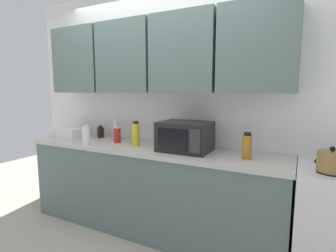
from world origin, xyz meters
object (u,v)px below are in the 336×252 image
at_px(bottle_soy_dark, 101,132).
at_px(bottle_white_jar, 86,135).
at_px(kettle, 332,161).
at_px(bottle_clear_tall, 116,130).
at_px(microwave, 185,136).
at_px(dish_rack, 71,133).
at_px(bottle_amber_vinegar, 247,146).
at_px(bottle_red_sauce, 117,135).
at_px(bottle_yellow_mustard, 136,134).

xyz_separation_m(bottle_soy_dark, bottle_white_jar, (0.15, -0.39, 0.03)).
height_order(kettle, bottle_clear_tall, bottle_clear_tall).
distance_m(microwave, bottle_soy_dark, 1.22).
xyz_separation_m(dish_rack, bottle_soy_dark, (0.32, 0.18, 0.01)).
relative_size(bottle_soy_dark, bottle_amber_vinegar, 0.64).
bearing_deg(bottle_clear_tall, bottle_red_sauce, -48.48).
height_order(bottle_yellow_mustard, bottle_red_sauce, bottle_yellow_mustard).
bearing_deg(bottle_amber_vinegar, microwave, 176.01).
distance_m(dish_rack, bottle_white_jar, 0.52).
bearing_deg(microwave, bottle_soy_dark, 171.55).
bearing_deg(bottle_yellow_mustard, dish_rack, 177.86).
height_order(kettle, bottle_red_sauce, kettle).
bearing_deg(bottle_amber_vinegar, bottle_red_sauce, 177.59).
distance_m(bottle_clear_tall, bottle_yellow_mustard, 0.45).
height_order(bottle_soy_dark, bottle_yellow_mustard, bottle_yellow_mustard).
bearing_deg(bottle_soy_dark, kettle, -8.03).
height_order(kettle, bottle_white_jar, bottle_white_jar).
xyz_separation_m(microwave, bottle_white_jar, (-1.06, -0.21, -0.04)).
relative_size(dish_rack, bottle_soy_dark, 2.59).
distance_m(kettle, bottle_red_sauce, 2.01).
distance_m(dish_rack, bottle_red_sauce, 0.71).
xyz_separation_m(bottle_clear_tall, bottle_red_sauce, (0.12, -0.14, -0.03)).
bearing_deg(bottle_soy_dark, bottle_clear_tall, -4.60).
xyz_separation_m(bottle_amber_vinegar, bottle_white_jar, (-1.64, -0.17, -0.01)).
bearing_deg(bottle_clear_tall, microwave, -9.49).
relative_size(bottle_clear_tall, bottle_white_jar, 1.16).
xyz_separation_m(bottle_yellow_mustard, bottle_amber_vinegar, (1.13, -0.01, -0.02)).
bearing_deg(bottle_amber_vinegar, bottle_soy_dark, 173.00).
height_order(kettle, bottle_yellow_mustard, bottle_yellow_mustard).
bearing_deg(bottle_white_jar, bottle_clear_tall, 73.15).
xyz_separation_m(bottle_red_sauce, bottle_white_jar, (-0.24, -0.23, 0.02)).
distance_m(dish_rack, bottle_clear_tall, 0.60).
bearing_deg(bottle_yellow_mustard, bottle_red_sauce, 169.36).
height_order(bottle_amber_vinegar, bottle_white_jar, bottle_amber_vinegar).
bearing_deg(dish_rack, bottle_amber_vinegar, -1.17).
distance_m(kettle, dish_rack, 2.71).
distance_m(bottle_soy_dark, bottle_yellow_mustard, 0.70).
relative_size(bottle_yellow_mustard, bottle_red_sauce, 1.46).
height_order(microwave, bottle_white_jar, microwave).
relative_size(bottle_clear_tall, bottle_yellow_mustard, 0.94).
height_order(dish_rack, bottle_soy_dark, bottle_soy_dark).
height_order(microwave, bottle_soy_dark, microwave).
distance_m(kettle, bottle_clear_tall, 2.15).
bearing_deg(bottle_red_sauce, bottle_amber_vinegar, -2.41).
relative_size(kettle, dish_rack, 0.49).
xyz_separation_m(dish_rack, bottle_amber_vinegar, (2.11, -0.04, 0.05)).
xyz_separation_m(kettle, bottle_amber_vinegar, (-0.60, 0.12, 0.02)).
bearing_deg(bottle_yellow_mustard, bottle_amber_vinegar, -0.32).
bearing_deg(bottle_yellow_mustard, bottle_white_jar, -161.06).
bearing_deg(microwave, bottle_white_jar, -168.68).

